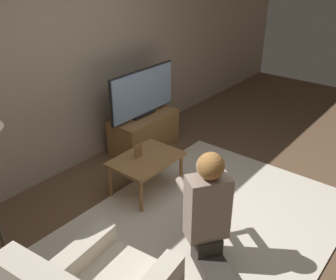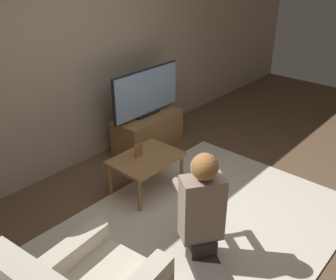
# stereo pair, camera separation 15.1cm
# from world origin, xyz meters

# --- Properties ---
(ground_plane) EXTENTS (10.00, 10.00, 0.00)m
(ground_plane) POSITION_xyz_m (0.00, 0.00, 0.00)
(ground_plane) COLOR brown
(wall_back) EXTENTS (10.00, 0.06, 2.60)m
(wall_back) POSITION_xyz_m (0.00, 1.93, 1.30)
(wall_back) COLOR tan
(wall_back) RESTS_ON ground_plane
(rug) EXTENTS (2.90, 2.13, 0.02)m
(rug) POSITION_xyz_m (0.00, 0.00, 0.01)
(rug) COLOR beige
(rug) RESTS_ON ground_plane
(tv_stand) EXTENTS (0.92, 0.45, 0.46)m
(tv_stand) POSITION_xyz_m (0.86, 1.55, 0.23)
(tv_stand) COLOR olive
(tv_stand) RESTS_ON ground_plane
(tv) EXTENTS (1.10, 0.08, 0.61)m
(tv) POSITION_xyz_m (0.86, 1.56, 0.77)
(tv) COLOR black
(tv) RESTS_ON tv_stand
(coffee_table) EXTENTS (0.74, 0.52, 0.41)m
(coffee_table) POSITION_xyz_m (0.12, 0.85, 0.36)
(coffee_table) COLOR olive
(coffee_table) RESTS_ON ground_plane
(person_kneeling) EXTENTS (0.66, 0.82, 1.03)m
(person_kneeling) POSITION_xyz_m (-0.35, -0.24, 0.53)
(person_kneeling) COLOR #332D28
(person_kneeling) RESTS_ON rug
(picture_frame) EXTENTS (0.11, 0.01, 0.15)m
(picture_frame) POSITION_xyz_m (0.08, 0.92, 0.49)
(picture_frame) COLOR olive
(picture_frame) RESTS_ON coffee_table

